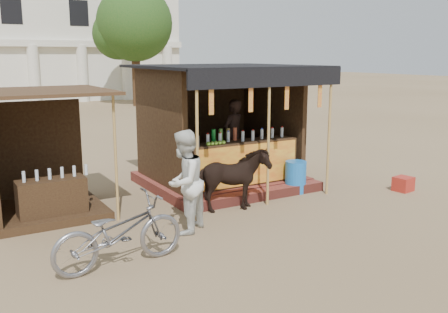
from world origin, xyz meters
TOP-DOWN VIEW (x-y plane):
  - ground at (0.00, 0.00)m, footprint 120.00×120.00m
  - main_stall at (1.03, 3.36)m, footprint 3.60×3.61m
  - secondary_stall at (-3.17, 3.24)m, footprint 2.40×2.40m
  - cow at (0.12, 1.55)m, footprint 1.57×0.93m
  - motorbike at (-2.60, 0.16)m, footprint 2.01×0.83m
  - bystander at (-1.16, 0.97)m, footprint 1.10×1.06m
  - blue_barrel at (2.08, 2.00)m, footprint 0.52×0.52m
  - red_crate at (4.24, 0.86)m, footprint 0.43×0.41m
  - cooler at (2.03, 2.60)m, footprint 0.68×0.50m
  - tree at (5.81, 22.14)m, footprint 4.50×4.40m

SIDE VIEW (x-z plane):
  - ground at x=0.00m, z-range 0.00..0.00m
  - red_crate at x=4.24m, z-range 0.00..0.32m
  - cooler at x=2.03m, z-range 0.00..0.46m
  - blue_barrel at x=2.08m, z-range 0.00..0.71m
  - motorbike at x=-2.60m, z-range 0.00..1.03m
  - cow at x=0.12m, z-range 0.00..1.25m
  - secondary_stall at x=-3.17m, z-range -0.34..2.04m
  - bystander at x=-1.16m, z-range 0.00..1.78m
  - main_stall at x=1.03m, z-range -0.36..2.42m
  - tree at x=5.81m, z-range 1.13..8.13m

